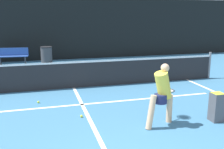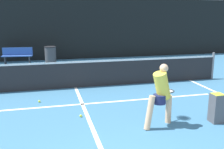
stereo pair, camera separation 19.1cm
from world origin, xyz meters
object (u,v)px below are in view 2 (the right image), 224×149
player_practicing (161,93)px  trash_bin (50,55)px  ball_hopper (217,107)px  courtside_bench (17,55)px  parked_car (98,41)px

player_practicing → trash_bin: bearing=83.0°
ball_hopper → trash_bin: trash_bin is taller
courtside_bench → parked_car: size_ratio=0.38×
player_practicing → courtside_bench: player_practicing is taller
trash_bin → parked_car: parked_car is taller
player_practicing → ball_hopper: bearing=-28.1°
parked_car → player_practicing: bearing=-95.1°
parked_car → ball_hopper: bearing=-89.4°
ball_hopper → trash_bin: (-3.71, 9.03, 0.08)m
trash_bin → parked_car: (3.57, 5.16, 0.19)m
trash_bin → parked_car: size_ratio=0.22×
courtside_bench → ball_hopper: bearing=-52.6°
ball_hopper → parked_car: parked_car is taller
ball_hopper → courtside_bench: 10.67m
player_practicing → ball_hopper: size_ratio=2.06×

